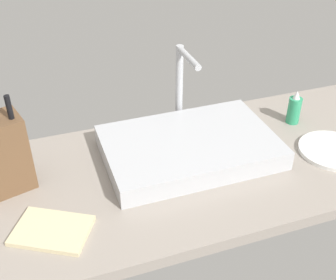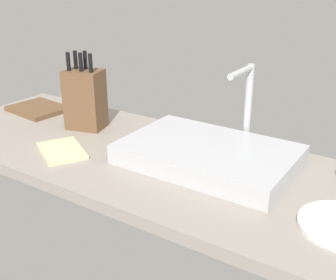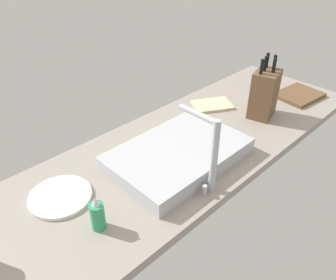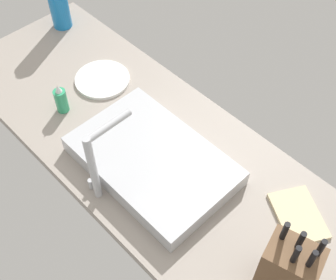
# 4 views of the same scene
# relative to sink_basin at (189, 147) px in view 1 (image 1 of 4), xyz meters

# --- Properties ---
(countertop_slab) EXTENTS (1.91, 0.59, 0.04)m
(countertop_slab) POSITION_rel_sink_basin_xyz_m (-0.05, -0.05, -0.05)
(countertop_slab) COLOR gray
(countertop_slab) RESTS_ON ground
(sink_basin) EXTENTS (0.51, 0.33, 0.06)m
(sink_basin) POSITION_rel_sink_basin_xyz_m (0.00, 0.00, 0.00)
(sink_basin) COLOR #B7BABF
(sink_basin) RESTS_ON countertop_slab
(faucet) EXTENTS (0.06, 0.16, 0.27)m
(faucet) POSITION_rel_sink_basin_xyz_m (0.04, 0.17, 0.13)
(faucet) COLOR #B7BABF
(faucet) RESTS_ON countertop_slab
(knife_block) EXTENTS (0.15, 0.13, 0.28)m
(knife_block) POSITION_rel_sink_basin_xyz_m (-0.52, 0.03, 0.08)
(knife_block) COLOR brown
(knife_block) RESTS_ON countertop_slab
(soap_bottle) EXTENTS (0.04, 0.04, 0.12)m
(soap_bottle) POSITION_rel_sink_basin_xyz_m (0.40, 0.06, 0.02)
(soap_bottle) COLOR #2D9966
(soap_bottle) RESTS_ON countertop_slab
(dinner_plate) EXTENTS (0.20, 0.20, 0.01)m
(dinner_plate) POSITION_rel_sink_basin_xyz_m (0.42, -0.13, -0.02)
(dinner_plate) COLOR white
(dinner_plate) RESTS_ON countertop_slab
(dish_towel) EXTENTS (0.22, 0.20, 0.01)m
(dish_towel) POSITION_rel_sink_basin_xyz_m (-0.43, -0.18, -0.02)
(dish_towel) COLOR beige
(dish_towel) RESTS_ON countertop_slab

